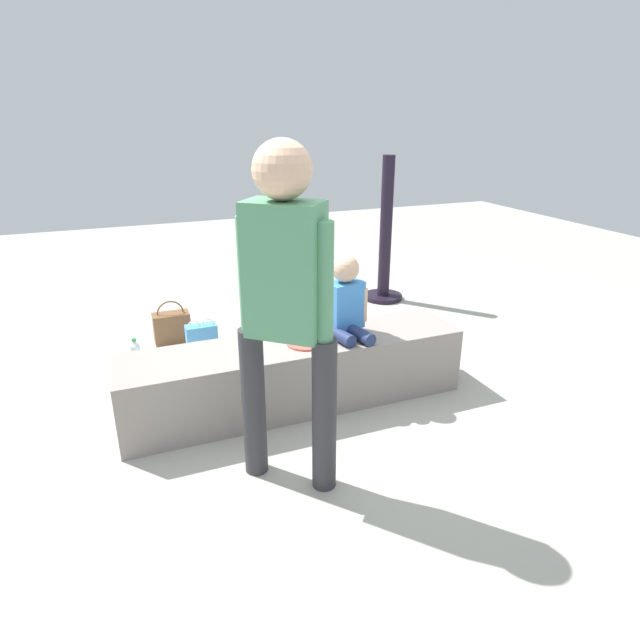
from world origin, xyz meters
TOP-DOWN VIEW (x-y plane):
  - ground_plane at (0.00, 0.00)m, footprint 12.00×12.00m
  - concrete_ledge at (0.00, 0.00)m, footprint 2.03×0.45m
  - child_seated at (0.32, 0.00)m, footprint 0.28×0.34m
  - adult_standing at (-0.26, -0.65)m, footprint 0.38×0.35m
  - cake_plate at (0.05, -0.04)m, footprint 0.22×0.22m
  - gift_bag at (-0.41, 0.79)m, footprint 0.21×0.10m
  - railing_post at (1.41, 1.52)m, footprint 0.36×0.36m
  - water_bottle_near_gift at (-0.86, 0.85)m, footprint 0.07×0.07m
  - party_cup_red at (-0.34, 1.08)m, footprint 0.09×0.09m
  - cake_box_white at (0.90, 0.75)m, footprint 0.42×0.39m
  - handbag_black_leather at (-0.04, 0.44)m, footprint 0.27×0.11m
  - handbag_brown_canvas at (-0.56, 1.22)m, footprint 0.27×0.14m

SIDE VIEW (x-z plane):
  - ground_plane at x=0.00m, z-range 0.00..0.00m
  - party_cup_red at x=-0.34m, z-range 0.00..0.09m
  - cake_box_white at x=0.90m, z-range 0.00..0.11m
  - handbag_black_leather at x=-0.04m, z-range -0.04..0.24m
  - water_bottle_near_gift at x=-0.86m, z-range -0.01..0.21m
  - handbag_brown_canvas at x=-0.56m, z-range -0.04..0.29m
  - gift_bag at x=-0.41m, z-range -0.02..0.30m
  - concrete_ledge at x=0.00m, z-range 0.00..0.40m
  - cake_plate at x=0.05m, z-range 0.39..0.46m
  - railing_post at x=1.41m, z-range -0.15..1.16m
  - child_seated at x=0.32m, z-range 0.37..0.86m
  - adult_standing at x=-0.26m, z-range 0.16..1.72m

